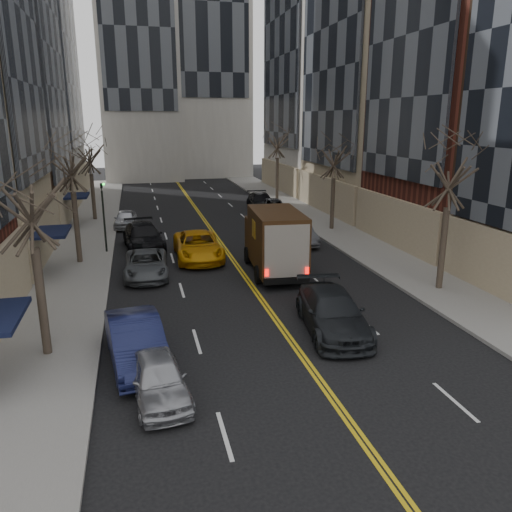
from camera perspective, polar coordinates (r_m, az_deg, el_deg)
The scene contains 23 objects.
ground at distance 13.62m, azimuth 13.89°, elevation -22.02°, with size 160.00×160.00×0.00m, color black.
sidewalk_left at distance 37.50m, azimuth -18.79°, elevation 2.17°, with size 4.00×66.00×0.15m, color slate.
sidewalk_right at distance 40.01m, azimuth 7.81°, elevation 3.66°, with size 4.00×66.00×0.15m, color slate.
streetwall_right at distance 47.49m, azimuth 15.13°, elevation 23.38°, with size 12.26×49.00×34.00m.
tree_lf_near at distance 17.87m, azimuth -24.72°, elevation 7.82°, with size 3.20×3.20×8.41m.
tree_lf_mid at distance 29.68m, azimuth -20.59°, elevation 11.47°, with size 3.20×3.20×8.91m.
tree_lf_far at distance 42.63m, azimuth -18.57°, elevation 11.81°, with size 3.20×3.20×8.12m.
tree_rt_near at distance 24.95m, azimuth 21.51°, elevation 10.46°, with size 3.20×3.20×8.71m.
tree_rt_mid at distance 37.31m, azimuth 9.00°, elevation 12.21°, with size 3.20×3.20×8.32m.
tree_rt_far at distance 51.46m, azimuth 2.49°, elevation 13.88°, with size 3.20×3.20×9.11m.
traffic_signal at distance 31.95m, azimuth -17.05°, elevation 5.14°, with size 0.29×0.26×4.70m.
ups_truck at distance 26.91m, azimuth 2.14°, elevation 1.68°, with size 3.00×6.56×3.51m.
observer_sedan at distance 20.03m, azimuth 8.73°, elevation -6.36°, with size 2.91×5.71×1.59m.
taxi at distance 30.03m, azimuth -6.63°, elevation 1.15°, with size 2.66×5.76×1.60m, color orange.
pedestrian at distance 27.24m, azimuth 0.50°, elevation -0.35°, with size 0.55×0.36×1.50m, color black.
parked_lf_a at distance 15.71m, azimuth -11.13°, elevation -13.43°, with size 1.58×3.93×1.34m, color #9E9FA5.
parked_lf_b at distance 17.81m, azimuth -13.53°, elevation -9.44°, with size 1.72×4.94×1.63m, color #12173B.
parked_lf_c at distance 27.18m, azimuth -12.43°, elevation -0.93°, with size 2.23×4.84×1.35m, color #4C5054.
parked_lf_d at distance 32.90m, azimuth -12.74°, elevation 2.16°, with size 2.28×5.61×1.63m, color black.
parked_lf_e at distance 39.87m, azimuth -14.69°, elevation 4.12°, with size 1.58×3.92×1.33m, color #B6B8BE.
parked_rt_a at distance 33.62m, azimuth 4.96°, elevation 2.60°, with size 1.51×4.34×1.43m, color #45474C.
parked_rt_b at distance 44.24m, azimuth 1.95°, elevation 5.69°, with size 2.16×4.68×1.30m, color #929499.
parked_rt_c at distance 45.91m, azimuth 0.58°, elevation 6.21°, with size 2.16×5.32×1.54m, color black.
Camera 1 is at (-5.40, -9.44, 8.20)m, focal length 35.00 mm.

